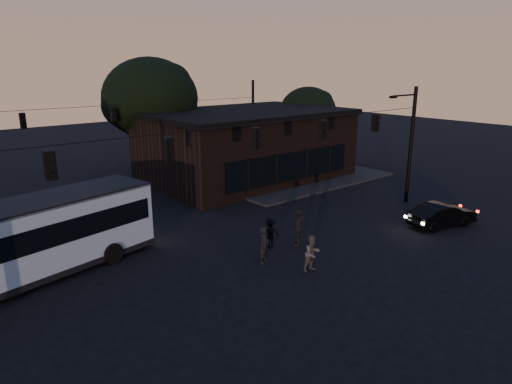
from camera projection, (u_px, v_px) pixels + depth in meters
ground at (316, 279)px, 19.36m from camera, size 120.00×120.00×0.00m
sidewalk_far_right at (290, 176)px, 37.10m from camera, size 14.00×10.00×0.15m
building at (246, 145)px, 36.00m from camera, size 15.40×10.41×5.40m
tree_behind at (150, 98)px, 36.43m from camera, size 7.60×7.60×9.43m
tree_right at (308, 111)px, 42.53m from camera, size 5.20×5.20×6.86m
signal_rig_near at (256, 162)px, 21.12m from camera, size 26.24×0.30×7.50m
signal_rig_far at (115, 130)px, 33.01m from camera, size 26.24×0.30×7.50m
bus at (16, 241)px, 18.57m from camera, size 12.24×5.12×3.36m
car at (442, 215)px, 25.61m from camera, size 4.26×2.41×1.33m
pedestrian_a at (264, 245)px, 20.77m from camera, size 0.75×0.64×1.74m
pedestrian_b at (312, 253)px, 19.95m from camera, size 0.86×0.70×1.66m
pedestrian_c at (299, 228)px, 22.71m from camera, size 1.20×0.94×1.90m
pedestrian_d at (270, 233)px, 22.51m from camera, size 1.15×0.94×1.55m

